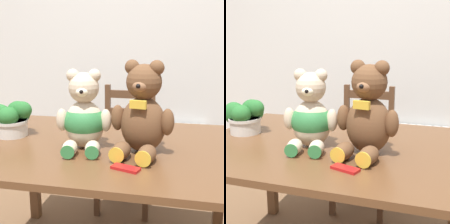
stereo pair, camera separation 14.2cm
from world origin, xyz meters
TOP-DOWN VIEW (x-y plane):
  - wall_back at (0.00, 1.78)m, footprint 8.00×0.04m
  - radiator at (0.22, 1.71)m, footprint 0.74×0.10m
  - dining_table at (0.00, 0.50)m, footprint 1.35×1.00m
  - wooden_chair_behind at (-0.02, 1.29)m, footprint 0.39×0.40m
  - teddy_bear_left at (-0.08, 0.42)m, footprint 0.26×0.29m
  - teddy_bear_right at (0.19, 0.42)m, footprint 0.30×0.31m
  - potted_plant at (-0.52, 0.53)m, footprint 0.24×0.21m
  - chocolate_bar at (0.16, 0.20)m, footprint 0.12×0.08m

SIDE VIEW (x-z plane):
  - radiator at x=0.22m, z-range -0.03..0.53m
  - wooden_chair_behind at x=-0.02m, z-range -0.01..0.91m
  - dining_table at x=0.00m, z-range 0.28..1.03m
  - chocolate_bar at x=0.16m, z-range 0.75..0.76m
  - potted_plant at x=-0.52m, z-range 0.74..0.93m
  - teddy_bear_left at x=-0.08m, z-range 0.71..1.08m
  - teddy_bear_right at x=0.19m, z-range 0.72..1.13m
  - wall_back at x=0.00m, z-range 0.00..2.60m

